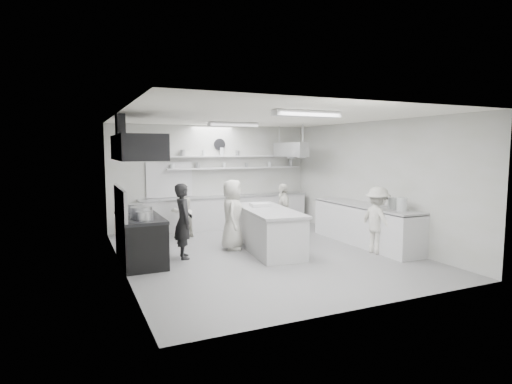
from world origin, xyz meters
name	(u,v)px	position (x,y,z in m)	size (l,w,h in m)	color
floor	(263,254)	(0.00, 0.00, -0.01)	(6.00, 7.00, 0.02)	gray
ceiling	(263,117)	(0.00, 0.00, 3.01)	(6.00, 7.00, 0.02)	white
wall_back	(213,177)	(0.00, 3.50, 1.50)	(6.00, 0.04, 3.00)	silver
wall_front	(368,207)	(0.00, -3.50, 1.50)	(6.00, 0.04, 3.00)	silver
wall_left	(121,192)	(-3.00, 0.00, 1.50)	(0.04, 7.00, 3.00)	silver
wall_right	(372,182)	(3.00, 0.00, 1.50)	(0.04, 7.00, 3.00)	silver
stove	(140,241)	(-2.60, 0.40, 0.45)	(0.80, 1.80, 0.90)	black
exhaust_hood	(138,147)	(-2.60, 0.40, 2.35)	(0.85, 2.00, 0.50)	black
back_counter	(226,212)	(0.30, 3.20, 0.46)	(5.00, 0.60, 0.92)	silver
shelf_lower	(236,168)	(0.70, 3.37, 1.75)	(4.20, 0.26, 0.04)	silver
shelf_upper	(236,156)	(0.70, 3.37, 2.10)	(4.20, 0.26, 0.04)	silver
pass_through_window	(169,180)	(-1.30, 3.48, 1.45)	(1.30, 0.04, 1.00)	black
wall_clock	(219,144)	(0.20, 3.46, 2.45)	(0.32, 0.32, 0.05)	silver
right_counter	(365,225)	(2.65, -0.20, 0.47)	(0.74, 3.30, 0.94)	silver
pot_rack	(290,150)	(2.00, 2.40, 2.30)	(0.30, 1.60, 0.40)	#AEB0B3
light_fixture_front	(307,114)	(0.00, -1.80, 2.94)	(1.30, 0.25, 0.10)	silver
light_fixture_rear	(233,124)	(0.00, 1.80, 2.94)	(1.30, 0.25, 0.10)	silver
prep_island	(268,231)	(0.22, 0.21, 0.46)	(0.92, 2.47, 0.91)	silver
stove_pot	(142,214)	(-2.60, 0.13, 1.05)	(0.43, 0.43, 0.28)	#AEB0B3
cook_stove	(183,221)	(-1.71, 0.34, 0.80)	(0.58, 0.38, 1.60)	black
cook_back	(182,211)	(-1.25, 2.31, 0.72)	(0.70, 0.54, 1.43)	silver
cook_island_left	(232,215)	(-0.48, 0.66, 0.81)	(0.79, 0.51, 1.62)	silver
cook_island_right	(283,212)	(1.00, 0.95, 0.73)	(0.85, 0.35, 1.45)	silver
cook_right	(378,220)	(2.32, -1.03, 0.75)	(0.96, 0.55, 1.49)	silver
bowl_island_a	(256,208)	(0.08, 0.54, 0.94)	(0.23, 0.23, 0.06)	#AEB0B3
bowl_island_b	(263,206)	(0.39, 0.81, 0.94)	(0.18, 0.18, 0.06)	silver
bowl_right	(382,206)	(2.86, -0.54, 0.97)	(0.23, 0.23, 0.06)	silver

